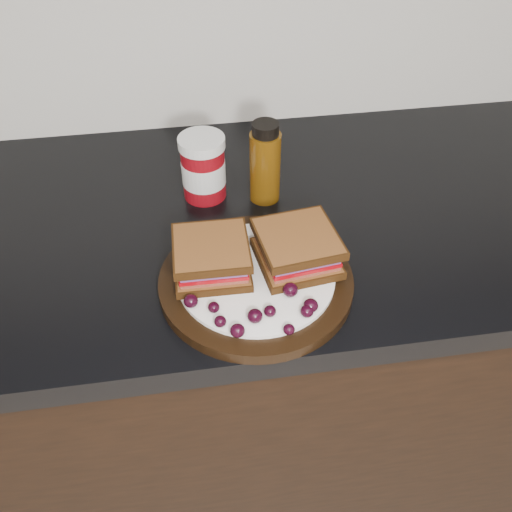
{
  "coord_description": "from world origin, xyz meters",
  "views": [
    {
      "loc": [
        -0.05,
        0.97,
        1.5
      ],
      "look_at": [
        0.03,
        1.53,
        0.96
      ],
      "focal_mm": 40.0,
      "sensor_mm": 36.0,
      "label": 1
    }
  ],
  "objects": [
    {
      "name": "base_cabinets",
      "position": [
        0.0,
        1.7,
        0.43
      ],
      "size": [
        3.96,
        0.58,
        0.86
      ],
      "primitive_type": "cube",
      "color": "black",
      "rests_on": "ground_plane"
    },
    {
      "name": "countertop",
      "position": [
        0.0,
        1.7,
        0.88
      ],
      "size": [
        3.98,
        0.6,
        0.04
      ],
      "primitive_type": "cube",
      "color": "black",
      "rests_on": "base_cabinets"
    },
    {
      "name": "plate",
      "position": [
        0.03,
        1.53,
        0.91
      ],
      "size": [
        0.28,
        0.28,
        0.02
      ],
      "primitive_type": "cylinder",
      "color": "black",
      "rests_on": "countertop"
    },
    {
      "name": "sandwich_left",
      "position": [
        -0.03,
        1.55,
        0.95
      ],
      "size": [
        0.11,
        0.11,
        0.05
      ],
      "primitive_type": null,
      "rotation": [
        0.0,
        0.0,
        -0.02
      ],
      "color": "brown",
      "rests_on": "plate"
    },
    {
      "name": "sandwich_right",
      "position": [
        0.1,
        1.55,
        0.95
      ],
      "size": [
        0.12,
        0.12,
        0.05
      ],
      "primitive_type": null,
      "rotation": [
        0.0,
        0.0,
        0.13
      ],
      "color": "brown",
      "rests_on": "plate"
    },
    {
      "name": "grape_0",
      "position": [
        -0.06,
        1.49,
        0.93
      ],
      "size": [
        0.02,
        0.02,
        0.02
      ],
      "primitive_type": "ellipsoid",
      "color": "black",
      "rests_on": "plate"
    },
    {
      "name": "grape_1",
      "position": [
        -0.03,
        1.47,
        0.93
      ],
      "size": [
        0.02,
        0.02,
        0.01
      ],
      "primitive_type": "ellipsoid",
      "color": "black",
      "rests_on": "plate"
    },
    {
      "name": "grape_2",
      "position": [
        -0.03,
        1.45,
        0.93
      ],
      "size": [
        0.02,
        0.02,
        0.02
      ],
      "primitive_type": "ellipsoid",
      "color": "black",
      "rests_on": "plate"
    },
    {
      "name": "grape_3",
      "position": [
        -0.01,
        1.43,
        0.93
      ],
      "size": [
        0.02,
        0.02,
        0.02
      ],
      "primitive_type": "ellipsoid",
      "color": "black",
      "rests_on": "plate"
    },
    {
      "name": "grape_4",
      "position": [
        0.02,
        1.45,
        0.93
      ],
      "size": [
        0.02,
        0.02,
        0.02
      ],
      "primitive_type": "ellipsoid",
      "color": "black",
      "rests_on": "plate"
    },
    {
      "name": "grape_5",
      "position": [
        0.04,
        1.46,
        0.93
      ],
      "size": [
        0.02,
        0.02,
        0.02
      ],
      "primitive_type": "ellipsoid",
      "color": "black",
      "rests_on": "plate"
    },
    {
      "name": "grape_6",
      "position": [
        0.06,
        1.42,
        0.93
      ],
      "size": [
        0.02,
        0.02,
        0.01
      ],
      "primitive_type": "ellipsoid",
      "color": "black",
      "rests_on": "plate"
    },
    {
      "name": "grape_7",
      "position": [
        0.09,
        1.45,
        0.93
      ],
      "size": [
        0.02,
        0.02,
        0.02
      ],
      "primitive_type": "ellipsoid",
      "color": "black",
      "rests_on": "plate"
    },
    {
      "name": "grape_8",
      "position": [
        0.1,
        1.46,
        0.93
      ],
      "size": [
        0.02,
        0.02,
        0.02
      ],
      "primitive_type": "ellipsoid",
      "color": "black",
      "rests_on": "plate"
    },
    {
      "name": "grape_9",
      "position": [
        0.08,
        1.49,
        0.93
      ],
      "size": [
        0.02,
        0.02,
        0.02
      ],
      "primitive_type": "ellipsoid",
      "color": "black",
      "rests_on": "plate"
    },
    {
      "name": "grape_10",
      "position": [
        0.12,
        1.52,
        0.93
      ],
      "size": [
        0.02,
        0.02,
        0.02
      ],
      "primitive_type": "ellipsoid",
      "color": "black",
      "rests_on": "plate"
    },
    {
      "name": "grape_11",
      "position": [
        0.11,
        1.53,
        0.93
      ],
      "size": [
        0.02,
        0.02,
        0.02
      ],
      "primitive_type": "ellipsoid",
      "color": "black",
      "rests_on": "plate"
    },
    {
      "name": "grape_12",
      "position": [
        0.12,
        1.54,
        0.93
      ],
      "size": [
        0.02,
        0.02,
        0.02
      ],
      "primitive_type": "ellipsoid",
      "color": "black",
      "rests_on": "plate"
    },
    {
      "name": "grape_13",
      "position": [
        0.12,
        1.58,
        0.93
      ],
      "size": [
        0.02,
        0.02,
        0.02
      ],
      "primitive_type": "ellipsoid",
      "color": "black",
      "rests_on": "plate"
    },
    {
      "name": "grape_14",
      "position": [
        -0.02,
        1.59,
        0.93
      ],
      "size": [
        0.02,
        0.02,
        0.01
      ],
      "primitive_type": "ellipsoid",
      "color": "black",
      "rests_on": "plate"
    },
    {
      "name": "grape_15",
      "position": [
        -0.0,
        1.57,
        0.93
      ],
      "size": [
        0.02,
        0.02,
        0.02
      ],
      "primitive_type": "ellipsoid",
      "color": "black",
      "rests_on": "plate"
    },
    {
      "name": "grape_16",
      "position": [
        -0.03,
        1.56,
        0.93
      ],
      "size": [
        0.02,
        0.02,
        0.02
      ],
      "primitive_type": "ellipsoid",
      "color": "black",
      "rests_on": "plate"
    },
    {
      "name": "grape_17",
      "position": [
        -0.04,
        1.54,
        0.93
      ],
      "size": [
        0.02,
        0.02,
        0.02
      ],
      "primitive_type": "ellipsoid",
      "color": "black",
      "rests_on": "plate"
    },
    {
      "name": "grape_18",
      "position": [
        -0.07,
        1.52,
        0.93
      ],
      "size": [
        0.02,
        0.02,
        0.02
      ],
      "primitive_type": "ellipsoid",
      "color": "black",
      "rests_on": "plate"
    },
    {
      "name": "grape_19",
      "position": [
        -0.03,
        1.58,
        0.93
      ],
      "size": [
        0.02,
        0.02,
        0.02
      ],
      "primitive_type": "ellipsoid",
      "color": "black",
      "rests_on": "plate"
    },
    {
      "name": "grape_20",
      "position": [
        -0.03,
        1.54,
        0.93
      ],
      "size": [
        0.02,
        0.02,
        0.02
      ],
      "primitive_type": "ellipsoid",
      "color": "black",
      "rests_on": "plate"
    },
    {
      "name": "grape_21",
      "position": [
        -0.03,
        1.53,
        0.93
      ],
      "size": [
        0.02,
        0.02,
        0.02
      ],
      "primitive_type": "ellipsoid",
      "color": "black",
      "rests_on": "plate"
    },
    {
      "name": "condiment_jar",
      "position": [
        -0.02,
        1.77,
        0.96
      ],
      "size": [
        0.09,
        0.09,
        0.11
      ],
      "primitive_type": "cylinder",
      "rotation": [
        0.0,
        0.0,
        0.19
      ],
      "color": "maroon",
      "rests_on": "countertop"
    },
    {
      "name": "oil_bottle",
      "position": [
        0.08,
        1.74,
        0.97
      ],
      "size": [
        0.05,
        0.05,
        0.14
      ],
      "primitive_type": "cylinder",
      "rotation": [
        0.0,
        0.0,
        -0.01
      ],
      "color": "#502F08",
      "rests_on": "countertop"
    }
  ]
}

